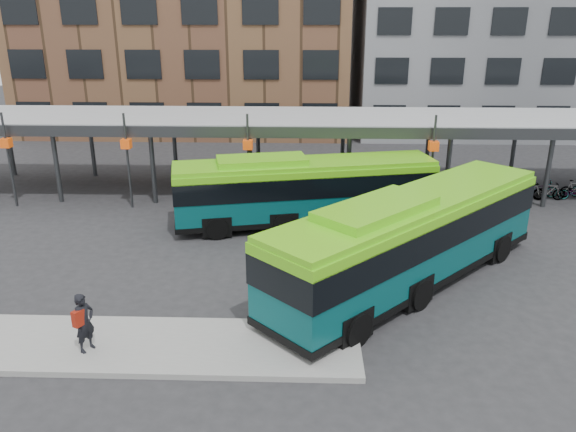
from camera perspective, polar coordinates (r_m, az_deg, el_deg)
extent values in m
plane|color=#28282B|center=(19.51, 2.14, -8.70)|extent=(120.00, 120.00, 0.00)
cube|color=gray|center=(17.71, -16.38, -12.48)|extent=(14.00, 3.00, 0.18)
cube|color=#999B9E|center=(30.60, 2.18, 9.85)|extent=(40.00, 6.00, 0.35)
cube|color=#383A3D|center=(27.68, 2.20, 8.46)|extent=(40.00, 0.15, 0.55)
cylinder|color=#383A3D|center=(37.92, -26.41, 6.53)|extent=(0.24, 0.24, 3.80)
cylinder|color=#383A3D|center=(31.36, -22.43, 4.67)|extent=(0.24, 0.24, 3.80)
cylinder|color=#383A3D|center=(35.84, -19.30, 6.82)|extent=(0.24, 0.24, 3.80)
cylinder|color=#383A3D|center=(29.67, -13.56, 4.83)|extent=(0.24, 0.24, 3.80)
cylinder|color=#383A3D|center=(34.37, -11.44, 7.02)|extent=(0.24, 0.24, 3.80)
cylinder|color=#383A3D|center=(28.75, -3.87, 4.87)|extent=(0.24, 0.24, 3.80)
cylinder|color=#383A3D|center=(33.58, -3.04, 7.09)|extent=(0.24, 0.24, 3.80)
cylinder|color=#383A3D|center=(28.69, 6.15, 4.77)|extent=(0.24, 0.24, 3.80)
cylinder|color=#383A3D|center=(33.53, 5.57, 7.00)|extent=(0.24, 0.24, 3.80)
cylinder|color=#383A3D|center=(29.49, 15.91, 4.53)|extent=(0.24, 0.24, 3.80)
cylinder|color=#383A3D|center=(34.22, 14.01, 6.77)|extent=(0.24, 0.24, 3.80)
cylinder|color=#383A3D|center=(31.09, 24.91, 4.20)|extent=(0.24, 0.24, 3.80)
cylinder|color=#383A3D|center=(35.60, 21.95, 6.41)|extent=(0.24, 0.24, 3.80)
cylinder|color=#383A3D|center=(31.44, -26.46, 5.06)|extent=(0.12, 0.12, 4.80)
cube|color=#D2460C|center=(31.25, -26.71, 6.65)|extent=(0.45, 0.45, 0.45)
cylinder|color=#383A3D|center=(29.09, -15.95, 5.34)|extent=(0.12, 0.12, 4.80)
cube|color=#D2460C|center=(28.89, -16.11, 7.07)|extent=(0.45, 0.45, 0.45)
cylinder|color=#383A3D|center=(27.86, -4.05, 5.44)|extent=(0.12, 0.12, 4.80)
cube|color=#D2460C|center=(27.64, -4.10, 7.25)|extent=(0.45, 0.45, 0.45)
cylinder|color=#383A3D|center=(28.39, 14.41, 5.13)|extent=(0.12, 0.12, 4.80)
cube|color=#D2460C|center=(28.18, 14.57, 6.90)|extent=(0.45, 0.45, 0.45)
cube|color=slate|center=(51.72, 21.35, 19.38)|extent=(24.00, 14.00, 20.00)
cube|color=#074A4D|center=(20.48, 12.49, -2.40)|extent=(11.02, 11.08, 2.70)
cube|color=black|center=(20.29, 12.60, -1.00)|extent=(11.11, 11.17, 1.02)
cube|color=#68D315|center=(19.99, 12.80, 1.46)|extent=(10.95, 11.01, 0.22)
cube|color=#68D315|center=(18.24, 9.01, 0.65)|extent=(4.41, 4.43, 0.38)
cube|color=black|center=(20.97, 12.24, -5.49)|extent=(11.11, 11.18, 0.26)
cylinder|color=black|center=(23.86, 20.81, -3.10)|extent=(0.99, 0.99, 1.08)
cylinder|color=black|center=(24.98, 15.46, -1.47)|extent=(0.99, 0.99, 1.08)
cylinder|color=black|center=(19.33, 13.24, -7.74)|extent=(0.99, 0.99, 1.08)
cylinder|color=black|center=(20.70, 7.20, -5.41)|extent=(0.99, 0.99, 1.08)
cylinder|color=black|center=(17.02, 7.01, -11.38)|extent=(0.99, 0.99, 1.08)
cylinder|color=black|center=(18.56, 0.72, -8.39)|extent=(0.99, 0.99, 1.08)
cube|color=#074A4D|center=(25.94, 1.72, 2.51)|extent=(12.14, 4.95, 2.48)
cube|color=black|center=(25.80, 1.73, 3.56)|extent=(12.20, 5.02, 0.94)
cube|color=#68D315|center=(25.57, 1.75, 5.37)|extent=(12.11, 4.86, 0.20)
cube|color=#68D315|center=(25.19, -2.67, 5.60)|extent=(4.25, 2.59, 0.35)
cube|color=black|center=(26.30, 1.70, 0.18)|extent=(12.21, 5.03, 0.24)
cylinder|color=black|center=(26.29, 10.72, -0.10)|extent=(1.03, 0.50, 0.99)
cylinder|color=black|center=(28.43, 9.02, 1.53)|extent=(1.03, 0.50, 0.99)
cylinder|color=black|center=(24.96, -0.39, -0.84)|extent=(1.03, 0.50, 0.99)
cylinder|color=black|center=(27.20, -1.28, 0.93)|extent=(1.03, 0.50, 0.99)
cylinder|color=black|center=(24.65, -7.21, -1.28)|extent=(1.03, 0.50, 0.99)
cylinder|color=black|center=(26.92, -7.54, 0.55)|extent=(1.03, 0.50, 0.99)
imported|color=black|center=(17.20, -19.98, -10.14)|extent=(0.68, 0.77, 1.78)
cube|color=maroon|center=(16.99, -20.53, -9.68)|extent=(0.32, 0.38, 0.47)
imported|color=slate|center=(32.47, 21.86, 2.62)|extent=(1.93, 1.12, 0.96)
imported|color=slate|center=(32.36, 23.31, 2.37)|extent=(1.66, 0.90, 0.96)
imported|color=slate|center=(33.14, 24.23, 2.60)|extent=(1.88, 1.08, 0.94)
imported|color=slate|center=(32.72, 25.00, 2.30)|extent=(1.65, 0.66, 0.96)
imported|color=slate|center=(33.30, 27.13, 2.18)|extent=(1.74, 0.77, 0.89)
imported|color=slate|center=(33.77, 27.10, 2.49)|extent=(1.66, 0.61, 0.98)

